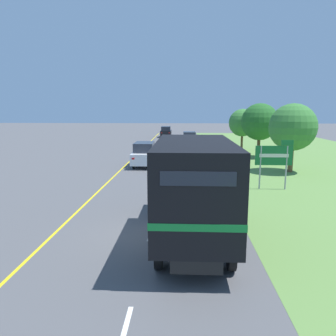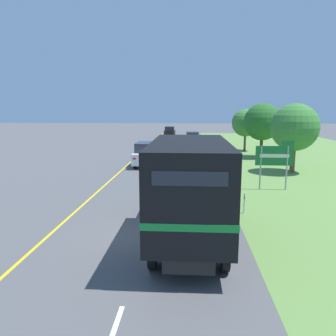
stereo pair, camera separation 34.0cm
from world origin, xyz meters
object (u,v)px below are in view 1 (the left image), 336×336
at_px(lead_car_black_ahead, 166,132).
at_px(roadside_tree_far, 243,123).
at_px(lead_car_white, 145,154).
at_px(highway_sign, 275,157).
at_px(roadside_tree_mid, 260,122).
at_px(roadside_tree_near, 293,127).
at_px(horse_trailer_truck, 193,185).
at_px(delineator_post, 246,202).
at_px(lead_car_white_ahead, 189,139).

relative_size(lead_car_black_ahead, roadside_tree_far, 0.81).
xyz_separation_m(lead_car_white, highway_sign, (8.62, -7.81, 0.94)).
bearing_deg(roadside_tree_mid, highway_sign, -98.79).
relative_size(lead_car_white, roadside_tree_near, 0.89).
xyz_separation_m(lead_car_white, roadside_tree_near, (11.38, -2.19, 2.38)).
xyz_separation_m(horse_trailer_truck, highway_sign, (4.98, 7.80, -0.10)).
xyz_separation_m(roadside_tree_far, delineator_post, (-3.77, -23.16, -2.68)).
bearing_deg(highway_sign, roadside_tree_near, 63.82).
xyz_separation_m(horse_trailer_truck, roadside_tree_near, (7.75, 13.42, 1.35)).
xyz_separation_m(lead_car_white_ahead, lead_car_black_ahead, (-3.75, 13.40, -0.00)).
bearing_deg(delineator_post, roadside_tree_mid, 75.87).
xyz_separation_m(roadside_tree_near, roadside_tree_mid, (-0.71, 7.68, 0.11)).
bearing_deg(lead_car_white, lead_car_black_ahead, 89.51).
bearing_deg(lead_car_black_ahead, delineator_post, -81.85).
bearing_deg(lead_car_white_ahead, roadside_tree_far, -38.31).
xyz_separation_m(lead_car_black_ahead, delineator_post, (5.91, -41.25, -0.43)).
height_order(highway_sign, delineator_post, highway_sign).
bearing_deg(lead_car_white, horse_trailer_truck, -76.89).
xyz_separation_m(lead_car_black_ahead, roadside_tree_near, (11.14, -30.98, 2.45)).
bearing_deg(lead_car_white, roadside_tree_far, 47.14).
relative_size(roadside_tree_near, roadside_tree_mid, 0.97).
xyz_separation_m(lead_car_white_ahead, delineator_post, (2.16, -27.84, -0.43)).
height_order(lead_car_white, highway_sign, highway_sign).
height_order(lead_car_black_ahead, roadside_tree_near, roadside_tree_near).
bearing_deg(lead_car_white_ahead, delineator_post, -85.57).
distance_m(horse_trailer_truck, lead_car_white, 16.06).
bearing_deg(horse_trailer_truck, roadside_tree_mid, 71.56).
distance_m(lead_car_black_ahead, roadside_tree_far, 20.64).
relative_size(lead_car_white_ahead, delineator_post, 4.27).
bearing_deg(delineator_post, roadside_tree_far, 80.74).
distance_m(highway_sign, roadside_tree_near, 6.43).
bearing_deg(roadside_tree_near, lead_car_white_ahead, 112.79).
bearing_deg(lead_car_black_ahead, roadside_tree_near, -70.23).
relative_size(roadside_tree_mid, roadside_tree_far, 1.11).
xyz_separation_m(lead_car_white_ahead, roadside_tree_near, (7.38, -17.57, 2.44)).
bearing_deg(roadside_tree_mid, roadside_tree_near, -84.74).
xyz_separation_m(lead_car_black_ahead, roadside_tree_far, (9.68, -18.09, 2.26)).
distance_m(roadside_tree_near, roadside_tree_mid, 7.72).
height_order(lead_car_black_ahead, delineator_post, lead_car_black_ahead).
xyz_separation_m(horse_trailer_truck, lead_car_black_ahead, (-3.39, 44.40, -1.10)).
bearing_deg(horse_trailer_truck, lead_car_white, 103.11).
distance_m(lead_car_black_ahead, roadside_tree_mid, 25.65).
height_order(lead_car_white_ahead, roadside_tree_mid, roadside_tree_mid).
bearing_deg(roadside_tree_near, lead_car_black_ahead, 109.77).
bearing_deg(lead_car_white_ahead, lead_car_black_ahead, 105.64).
height_order(highway_sign, roadside_tree_mid, roadside_tree_mid).
distance_m(lead_car_white, lead_car_black_ahead, 28.79).
relative_size(lead_car_white_ahead, roadside_tree_mid, 0.77).
bearing_deg(delineator_post, lead_car_black_ahead, 98.15).
relative_size(roadside_tree_near, delineator_post, 5.42).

